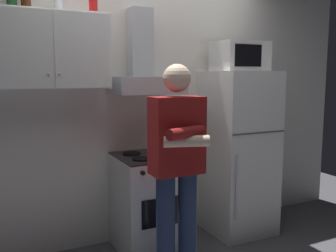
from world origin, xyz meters
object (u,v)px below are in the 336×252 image
Objects in this scene: upper_cabinet at (50,51)px; microwave at (240,56)px; refrigerator at (238,153)px; cooking_pot at (170,149)px; person_standing at (177,167)px; stove_oven at (151,202)px; range_hood at (144,71)px.

upper_cabinet is 1.88× the size of microwave.
refrigerator is 0.84m from cooking_pot.
microwave reaches higher than person_standing.
upper_cabinet is 2.92× the size of cooking_pot.
range_hood reaches higher than stove_oven.
microwave is (0.95, -0.11, 0.14)m from range_hood.
range_hood is at bearing 172.45° from refrigerator.
cooking_pot is (0.13, -0.12, 0.50)m from stove_oven.
stove_oven is 0.53× the size of person_standing.
cooking_pot is at bearing -14.73° from upper_cabinet.
microwave is 0.29× the size of person_standing.
cooking_pot is at bearing -42.49° from stove_oven.
stove_oven is at bearing 85.28° from person_standing.
cooking_pot is at bearing -171.68° from refrigerator.
stove_oven is at bearing -179.96° from refrigerator.
upper_cabinet is 1.26m from cooking_pot.
microwave is at bearing 1.15° from stove_oven.
upper_cabinet is at bearing 175.93° from refrigerator.
range_hood reaches higher than upper_cabinet.
microwave is at bearing 9.57° from cooking_pot.
microwave reaches higher than cooking_pot.
cooking_pot is (-0.82, -0.12, 0.13)m from refrigerator.
range_hood is at bearing 90.00° from stove_oven.
upper_cabinet is at bearing 135.74° from person_standing.
upper_cabinet is 0.56× the size of refrigerator.
refrigerator is at bearing 0.04° from stove_oven.
range_hood is 1.25m from refrigerator.
range_hood is (0.80, 0.00, -0.15)m from upper_cabinet.
refrigerator is 0.98× the size of person_standing.
stove_oven is 1.62m from microwave.
microwave reaches higher than refrigerator.
range_hood is 0.72m from cooking_pot.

